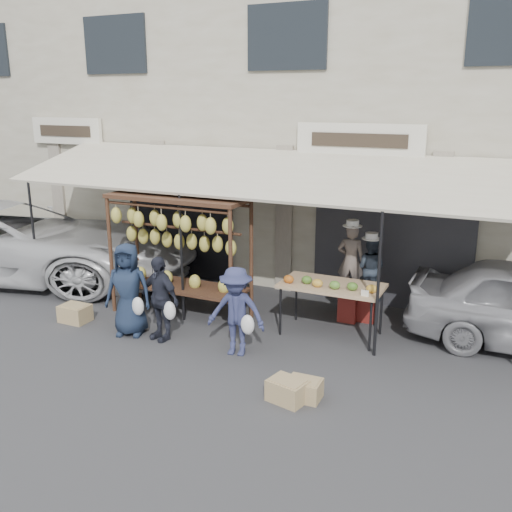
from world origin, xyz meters
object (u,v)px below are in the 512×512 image
at_px(customer_mid, 160,298).
at_px(customer_right, 236,312).
at_px(produce_table, 331,287).
at_px(banana_rack, 177,233).
at_px(vendor_right, 370,268).
at_px(crate_far, 75,313).
at_px(crate_near_b, 304,389).
at_px(vendor_left, 351,261).
at_px(crate_near_a, 288,391).
at_px(customer_left, 128,289).

distance_m(customer_mid, customer_right, 1.41).
xyz_separation_m(produce_table, customer_right, (-1.10, -1.32, -0.16)).
bearing_deg(customer_mid, banana_rack, 120.07).
relative_size(produce_table, vendor_right, 1.49).
bearing_deg(crate_far, customer_right, 0.52).
xyz_separation_m(customer_right, crate_near_b, (1.45, -0.85, -0.58)).
bearing_deg(customer_right, vendor_left, 51.36).
height_order(produce_table, crate_near_a, produce_table).
bearing_deg(produce_table, customer_left, -156.13).
distance_m(banana_rack, vendor_left, 3.13).
bearing_deg(vendor_right, customer_right, 56.93).
height_order(vendor_left, crate_near_a, vendor_left).
bearing_deg(crate_far, customer_left, -1.11).
bearing_deg(vendor_left, vendor_right, -161.74).
relative_size(produce_table, crate_far, 3.33).
xyz_separation_m(crate_near_a, crate_far, (-4.53, 0.97, 0.01)).
bearing_deg(vendor_left, produce_table, 77.40).
bearing_deg(customer_mid, crate_near_b, -1.89).
height_order(customer_right, crate_near_a, customer_right).
distance_m(customer_left, crate_near_b, 3.61).
height_order(customer_mid, crate_near_b, customer_mid).
bearing_deg(crate_far, crate_near_b, -9.87).
xyz_separation_m(banana_rack, customer_mid, (0.29, -1.04, -0.86)).
bearing_deg(banana_rack, customer_mid, -74.46).
xyz_separation_m(vendor_left, customer_mid, (-2.62, -2.11, -0.41)).
bearing_deg(crate_near_b, customer_left, 167.07).
relative_size(vendor_left, customer_mid, 0.93).
bearing_deg(crate_near_a, vendor_left, 91.29).
distance_m(banana_rack, customer_mid, 1.38).
xyz_separation_m(banana_rack, produce_table, (2.80, 0.28, -0.70)).
distance_m(vendor_left, customer_left, 3.88).
bearing_deg(crate_near_b, banana_rack, 149.10).
bearing_deg(crate_far, banana_rack, 34.66).
relative_size(banana_rack, customer_right, 1.83).
bearing_deg(vendor_right, crate_far, 26.45).
xyz_separation_m(customer_mid, customer_right, (1.41, 0.00, -0.00)).
distance_m(customer_left, customer_right, 2.01).
relative_size(customer_mid, customer_right, 1.01).
bearing_deg(crate_far, produce_table, 17.23).
relative_size(vendor_left, vendor_right, 1.16).
distance_m(crate_near_a, crate_near_b, 0.24).
relative_size(crate_near_a, crate_near_b, 1.10).
distance_m(customer_right, crate_far, 3.30).
bearing_deg(customer_mid, customer_left, -160.61).
relative_size(vendor_left, customer_right, 0.93).
relative_size(banana_rack, crate_near_b, 5.80).
distance_m(produce_table, crate_near_b, 2.32).
xyz_separation_m(customer_mid, crate_far, (-1.84, -0.03, -0.56)).
bearing_deg(customer_mid, vendor_right, 52.02).
height_order(customer_mid, crate_near_a, customer_mid).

